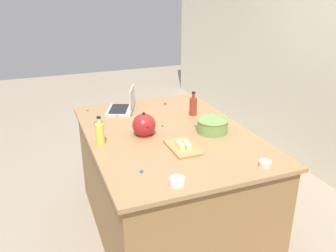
{
  "coord_description": "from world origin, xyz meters",
  "views": [
    {
      "loc": [
        2.38,
        -0.93,
        1.98
      ],
      "look_at": [
        0.0,
        0.0,
        0.95
      ],
      "focal_mm": 37.78,
      "sensor_mm": 36.0,
      "label": 1
    }
  ],
  "objects_px": {
    "laptop": "(124,106)",
    "cutting_board": "(183,147)",
    "butter_stick_right": "(187,144)",
    "ramekin_medium": "(177,182)",
    "ramekin_wide": "(99,124)",
    "bottle_oil": "(100,133)",
    "bottle_soy": "(193,106)",
    "butter_stick_left": "(180,145)",
    "kettle": "(144,125)",
    "mixing_bowl_large": "(212,125)",
    "ramekin_small": "(265,164)"
  },
  "relations": [
    {
      "from": "mixing_bowl_large",
      "to": "bottle_oil",
      "type": "bearing_deg",
      "value": -96.25
    },
    {
      "from": "cutting_board",
      "to": "ramekin_small",
      "type": "bearing_deg",
      "value": 41.77
    },
    {
      "from": "ramekin_small",
      "to": "bottle_oil",
      "type": "bearing_deg",
      "value": -128.17
    },
    {
      "from": "butter_stick_left",
      "to": "laptop",
      "type": "bearing_deg",
      "value": -170.35
    },
    {
      "from": "cutting_board",
      "to": "ramekin_wide",
      "type": "bearing_deg",
      "value": -144.25
    },
    {
      "from": "mixing_bowl_large",
      "to": "bottle_soy",
      "type": "relative_size",
      "value": 1.16
    },
    {
      "from": "cutting_board",
      "to": "bottle_oil",
      "type": "bearing_deg",
      "value": -118.42
    },
    {
      "from": "ramekin_medium",
      "to": "ramekin_wide",
      "type": "bearing_deg",
      "value": -167.26
    },
    {
      "from": "bottle_soy",
      "to": "ramekin_small",
      "type": "height_order",
      "value": "bottle_soy"
    },
    {
      "from": "laptop",
      "to": "bottle_oil",
      "type": "distance_m",
      "value": 0.73
    },
    {
      "from": "ramekin_medium",
      "to": "kettle",
      "type": "bearing_deg",
      "value": 176.69
    },
    {
      "from": "laptop",
      "to": "bottle_oil",
      "type": "xyz_separation_m",
      "value": [
        0.64,
        -0.34,
        0.04
      ]
    },
    {
      "from": "mixing_bowl_large",
      "to": "butter_stick_left",
      "type": "relative_size",
      "value": 2.24
    },
    {
      "from": "mixing_bowl_large",
      "to": "cutting_board",
      "type": "relative_size",
      "value": 0.8
    },
    {
      "from": "ramekin_wide",
      "to": "bottle_oil",
      "type": "bearing_deg",
      "value": -8.94
    },
    {
      "from": "butter_stick_left",
      "to": "butter_stick_right",
      "type": "height_order",
      "value": "same"
    },
    {
      "from": "mixing_bowl_large",
      "to": "bottle_soy",
      "type": "height_order",
      "value": "bottle_soy"
    },
    {
      "from": "mixing_bowl_large",
      "to": "butter_stick_left",
      "type": "xyz_separation_m",
      "value": [
        0.2,
        -0.36,
        -0.02
      ]
    },
    {
      "from": "cutting_board",
      "to": "laptop",
      "type": "bearing_deg",
      "value": -168.93
    },
    {
      "from": "bottle_oil",
      "to": "bottle_soy",
      "type": "height_order",
      "value": "same"
    },
    {
      "from": "butter_stick_right",
      "to": "ramekin_medium",
      "type": "bearing_deg",
      "value": -30.57
    },
    {
      "from": "mixing_bowl_large",
      "to": "ramekin_small",
      "type": "distance_m",
      "value": 0.62
    },
    {
      "from": "kettle",
      "to": "butter_stick_right",
      "type": "relative_size",
      "value": 1.94
    },
    {
      "from": "kettle",
      "to": "butter_stick_left",
      "type": "xyz_separation_m",
      "value": [
        0.34,
        0.16,
        -0.04
      ]
    },
    {
      "from": "bottle_soy",
      "to": "kettle",
      "type": "relative_size",
      "value": 1.0
    },
    {
      "from": "mixing_bowl_large",
      "to": "ramekin_small",
      "type": "relative_size",
      "value": 3.13
    },
    {
      "from": "butter_stick_left",
      "to": "ramekin_medium",
      "type": "xyz_separation_m",
      "value": [
        0.42,
        -0.2,
        -0.01
      ]
    },
    {
      "from": "cutting_board",
      "to": "bottle_soy",
      "type": "bearing_deg",
      "value": 148.92
    },
    {
      "from": "mixing_bowl_large",
      "to": "cutting_board",
      "type": "distance_m",
      "value": 0.39
    },
    {
      "from": "ramekin_medium",
      "to": "mixing_bowl_large",
      "type": "bearing_deg",
      "value": 138.14
    },
    {
      "from": "laptop",
      "to": "cutting_board",
      "type": "xyz_separation_m",
      "value": [
        0.92,
        0.18,
        -0.04
      ]
    },
    {
      "from": "kettle",
      "to": "ramekin_wide",
      "type": "height_order",
      "value": "kettle"
    },
    {
      "from": "kettle",
      "to": "ramekin_small",
      "type": "bearing_deg",
      "value": 36.59
    },
    {
      "from": "laptop",
      "to": "butter_stick_right",
      "type": "height_order",
      "value": "laptop"
    },
    {
      "from": "cutting_board",
      "to": "ramekin_medium",
      "type": "height_order",
      "value": "ramekin_medium"
    },
    {
      "from": "laptop",
      "to": "ramekin_wide",
      "type": "height_order",
      "value": "laptop"
    },
    {
      "from": "bottle_soy",
      "to": "butter_stick_left",
      "type": "height_order",
      "value": "bottle_soy"
    },
    {
      "from": "ramekin_medium",
      "to": "butter_stick_right",
      "type": "bearing_deg",
      "value": 149.43
    },
    {
      "from": "bottle_oil",
      "to": "kettle",
      "type": "relative_size",
      "value": 1.0
    },
    {
      "from": "butter_stick_right",
      "to": "butter_stick_left",
      "type": "bearing_deg",
      "value": -102.28
    },
    {
      "from": "ramekin_wide",
      "to": "ramekin_small",
      "type": "bearing_deg",
      "value": 38.28
    },
    {
      "from": "laptop",
      "to": "butter_stick_left",
      "type": "distance_m",
      "value": 0.95
    },
    {
      "from": "bottle_soy",
      "to": "ramekin_wide",
      "type": "bearing_deg",
      "value": -93.7
    },
    {
      "from": "kettle",
      "to": "ramekin_medium",
      "type": "relative_size",
      "value": 2.37
    },
    {
      "from": "cutting_board",
      "to": "ramekin_medium",
      "type": "xyz_separation_m",
      "value": [
        0.43,
        -0.22,
        0.01
      ]
    },
    {
      "from": "mixing_bowl_large",
      "to": "cutting_board",
      "type": "xyz_separation_m",
      "value": [
        0.19,
        -0.33,
        -0.05
      ]
    },
    {
      "from": "mixing_bowl_large",
      "to": "bottle_soy",
      "type": "xyz_separation_m",
      "value": [
        -0.41,
        0.02,
        0.03
      ]
    },
    {
      "from": "cutting_board",
      "to": "ramekin_small",
      "type": "xyz_separation_m",
      "value": [
        0.43,
        0.38,
        0.01
      ]
    },
    {
      "from": "cutting_board",
      "to": "butter_stick_left",
      "type": "distance_m",
      "value": 0.04
    },
    {
      "from": "bottle_oil",
      "to": "bottle_soy",
      "type": "relative_size",
      "value": 1.0
    }
  ]
}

